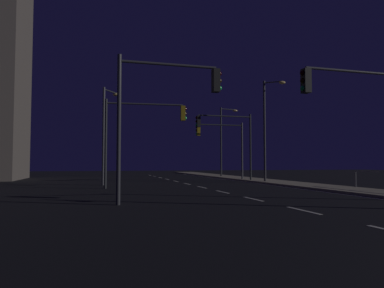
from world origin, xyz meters
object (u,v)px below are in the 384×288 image
object	(u,v)px
traffic_light_overhead_east	(227,132)
street_lamp_across_street	(268,121)
traffic_light_near_left	(165,100)
traffic_light_far_right	(362,103)
street_lamp_far_end	(106,126)
traffic_light_far_left	(142,125)
street_lamp_corner	(224,135)
traffic_light_near_right	(222,139)

from	to	relation	value
traffic_light_overhead_east	street_lamp_across_street	world-z (taller)	street_lamp_across_street
traffic_light_near_left	traffic_light_far_right	size ratio (longest dim) A/B	1.06
street_lamp_across_street	street_lamp_far_end	xyz separation A→B (m)	(-12.46, 0.51, -0.65)
traffic_light_far_left	street_lamp_across_street	size ratio (longest dim) A/B	0.69
traffic_light_overhead_east	street_lamp_corner	bearing A→B (deg)	72.13
traffic_light_far_left	street_lamp_far_end	bearing A→B (deg)	117.29
street_lamp_corner	street_lamp_far_end	distance (m)	17.35
traffic_light_near_right	traffic_light_near_left	world-z (taller)	traffic_light_near_left
traffic_light_near_left	street_lamp_corner	size ratio (longest dim) A/B	0.75
traffic_light_far_right	street_lamp_far_end	world-z (taller)	street_lamp_far_end
traffic_light_overhead_east	street_lamp_far_end	world-z (taller)	street_lamp_far_end
street_lamp_corner	traffic_light_near_left	bearing A→B (deg)	-114.51
traffic_light_far_right	street_lamp_far_end	distance (m)	17.42
traffic_light_near_left	street_lamp_corner	distance (m)	26.80
traffic_light_near_right	traffic_light_far_right	xyz separation A→B (m)	(-0.35, -18.31, 0.25)
street_lamp_far_end	traffic_light_near_left	bearing A→B (deg)	-81.58
traffic_light_near_right	street_lamp_corner	distance (m)	8.14
traffic_light_far_right	street_lamp_corner	bearing A→B (deg)	82.86
traffic_light_near_right	street_lamp_across_street	distance (m)	5.11
traffic_light_near_left	street_lamp_across_street	world-z (taller)	street_lamp_across_street
traffic_light_near_right	traffic_light_overhead_east	xyz separation A→B (m)	(-0.15, -1.88, 0.40)
street_lamp_far_end	street_lamp_corner	bearing A→B (deg)	41.30
traffic_light_far_left	street_lamp_far_end	world-z (taller)	street_lamp_far_end
traffic_light_near_right	street_lamp_corner	bearing A→B (deg)	69.07
traffic_light_near_right	street_lamp_across_street	bearing A→B (deg)	-62.25
traffic_light_far_left	traffic_light_overhead_east	size ratio (longest dim) A/B	0.98
street_lamp_across_street	street_lamp_far_end	size ratio (longest dim) A/B	1.14
traffic_light_near_left	traffic_light_far_right	distance (m)	8.01
street_lamp_corner	street_lamp_across_street	size ratio (longest dim) A/B	0.95
traffic_light_near_left	traffic_light_far_left	distance (m)	8.87
traffic_light_near_left	traffic_light_far_right	bearing A→B (deg)	-10.65
traffic_light_far_right	traffic_light_far_left	size ratio (longest dim) A/B	0.97
street_lamp_across_street	street_lamp_far_end	bearing A→B (deg)	177.64
street_lamp_across_street	street_lamp_far_end	distance (m)	12.49
traffic_light_near_right	traffic_light_overhead_east	size ratio (longest dim) A/B	0.90
traffic_light_far_left	street_lamp_across_street	world-z (taller)	street_lamp_across_street
traffic_light_near_right	traffic_light_near_left	xyz separation A→B (m)	(-8.23, -16.83, 0.27)
street_lamp_far_end	street_lamp_across_street	bearing A→B (deg)	-2.36
traffic_light_near_right	traffic_light_overhead_east	distance (m)	1.93
traffic_light_near_left	street_lamp_corner	bearing A→B (deg)	65.49
traffic_light_near_left	traffic_light_near_right	bearing A→B (deg)	63.95
street_lamp_across_street	traffic_light_near_right	bearing A→B (deg)	117.75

